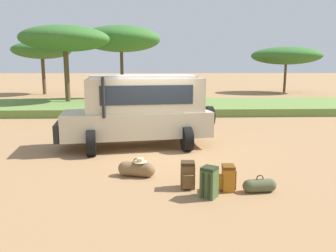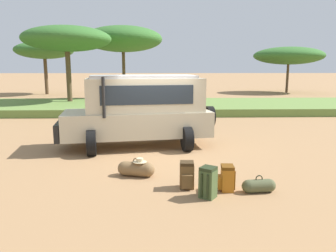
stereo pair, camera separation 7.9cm
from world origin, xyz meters
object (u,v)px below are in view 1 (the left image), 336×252
Objects in this scene: duffel_bag_low_black_case at (137,169)px; acacia_tree_far_left at (42,50)px; backpack_cluster_center at (209,182)px; acacia_tree_left_mid at (65,39)px; acacia_tree_right_mid at (286,56)px; backpack_near_rear_wheel at (228,178)px; duffel_bag_soft_canvas at (260,186)px; safari_vehicle at (140,109)px; backpack_beside_front_wheel at (188,175)px; acacia_tree_centre_back at (121,39)px.

acacia_tree_far_left is (-10.83, 26.26, 4.22)m from duffel_bag_low_black_case.
acacia_tree_left_mid is (-7.00, 15.93, 4.22)m from backpack_cluster_center.
acacia_tree_right_mid is (13.15, 29.16, 3.64)m from backpack_cluster_center.
duffel_bag_soft_canvas is (0.68, -0.13, -0.13)m from backpack_near_rear_wheel.
acacia_tree_right_mid reaches higher than duffel_bag_low_black_case.
safari_vehicle is 0.94× the size of acacia_tree_left_mid.
acacia_tree_far_left is 25.62m from acacia_tree_right_mid.
acacia_tree_left_mid is at bearing 110.45° from duffel_bag_low_black_case.
acacia_tree_far_left is at bearing -176.71° from acacia_tree_right_mid.
acacia_tree_left_mid reaches higher than duffel_bag_soft_canvas.
backpack_near_rear_wheel is 30.48m from acacia_tree_far_left.
duffel_bag_soft_canvas is (2.74, -1.17, -0.04)m from duffel_bag_low_black_case.
acacia_tree_centre_back is at bearing 99.50° from backpack_beside_front_wheel.
duffel_bag_low_black_case is 0.16× the size of acacia_tree_left_mid.
acacia_tree_left_mid is (-5.36, 11.30, 3.25)m from safari_vehicle.
acacia_tree_far_left is 12.95m from acacia_tree_left_mid.
acacia_tree_left_mid is 24.11m from acacia_tree_right_mid.
acacia_tree_far_left reaches higher than backpack_beside_front_wheel.
backpack_cluster_center is 0.11× the size of acacia_tree_left_mid.
acacia_tree_left_mid reaches higher than backpack_cluster_center.
duffel_bag_soft_canvas is (1.15, 0.25, -0.18)m from backpack_cluster_center.
backpack_cluster_center is 1.16× the size of backpack_near_rear_wheel.
duffel_bag_soft_canvas is 0.13× the size of acacia_tree_left_mid.
backpack_cluster_center is 21.82m from acacia_tree_centre_back.
backpack_beside_front_wheel is 0.92× the size of backpack_cluster_center.
acacia_tree_centre_back is 0.89× the size of acacia_tree_right_mid.
safari_vehicle is at bearing 90.82° from duffel_bag_low_black_case.
acacia_tree_centre_back reaches higher than duffel_bag_low_black_case.
backpack_cluster_center is 30.62m from acacia_tree_far_left.
acacia_tree_right_mid is at bearing 58.91° from safari_vehicle.
backpack_near_rear_wheel is 0.09× the size of acacia_tree_far_left.
acacia_tree_left_mid reaches higher than acacia_tree_far_left.
acacia_tree_right_mid reaches higher than safari_vehicle.
acacia_tree_left_mid is at bearing 117.47° from duffel_bag_soft_canvas.
backpack_cluster_center is 17.91m from acacia_tree_left_mid.
safari_vehicle is 25.64m from acacia_tree_far_left.
backpack_beside_front_wheel is 21.23m from acacia_tree_centre_back.
duffel_bag_low_black_case is at bearing 153.25° from backpack_near_rear_wheel.
safari_vehicle is at bearing -121.09° from acacia_tree_right_mid.
acacia_tree_far_left is at bearing 114.17° from backpack_cluster_center.
acacia_tree_right_mid is (13.54, 28.60, 3.67)m from backpack_beside_front_wheel.
backpack_beside_front_wheel is 0.81× the size of duffel_bag_soft_canvas.
safari_vehicle is 0.89× the size of acacia_tree_far_left.
backpack_near_rear_wheel is 0.70m from duffel_bag_soft_canvas.
acacia_tree_far_left is at bearing 112.42° from duffel_bag_low_black_case.
backpack_cluster_center is at bearing -140.65° from backpack_near_rear_wheel.
acacia_tree_right_mid is at bearing 67.46° from duffel_bag_soft_canvas.
safari_vehicle is 7.22× the size of duffel_bag_soft_canvas.
safari_vehicle is 4.38m from backpack_beside_front_wheel.
acacia_tree_far_left is (-13.58, 27.44, 4.26)m from duffel_bag_soft_canvas.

